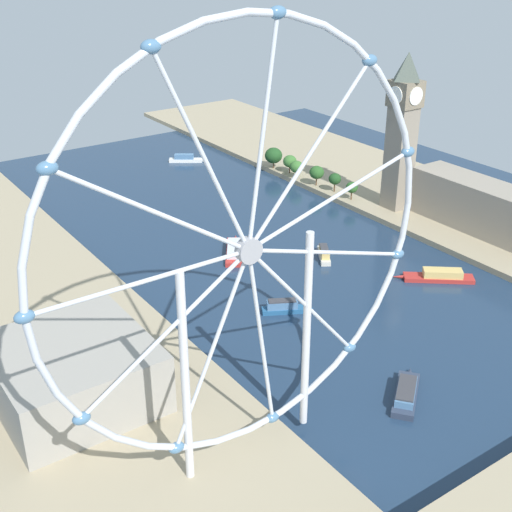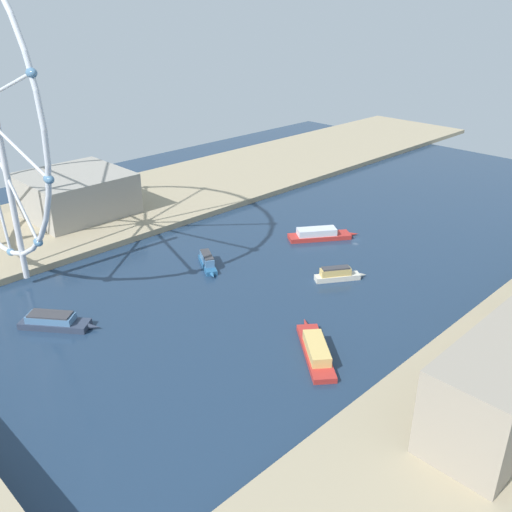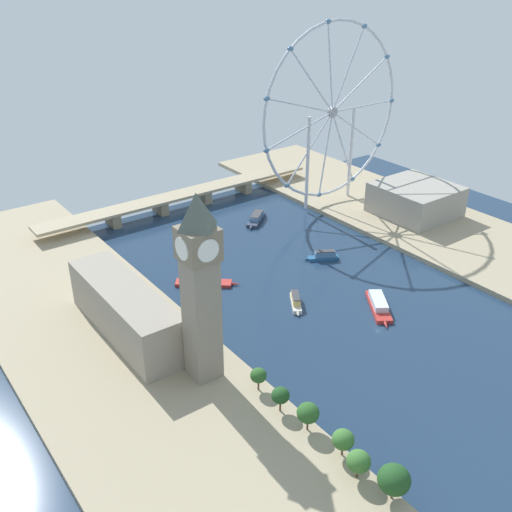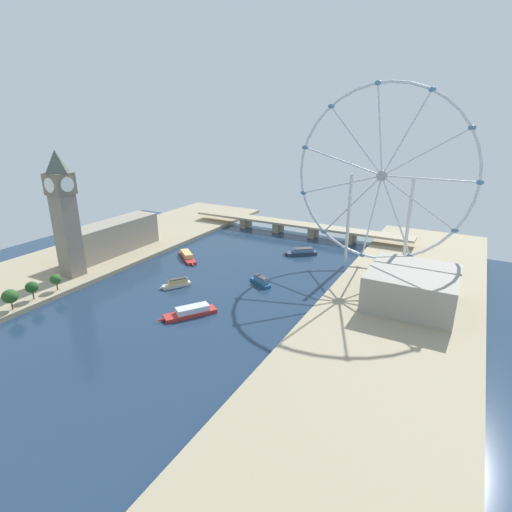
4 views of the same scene
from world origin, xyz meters
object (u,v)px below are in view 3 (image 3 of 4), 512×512
riverside_hall (415,199)px  tour_boat_4 (379,305)px  tour_boat_0 (203,281)px  parliament_block (125,311)px  tour_boat_1 (296,301)px  clock_tower (200,286)px  tour_boat_3 (256,218)px  ferris_wheel (332,113)px  tour_boat_5 (323,256)px  river_bridge (182,197)px

riverside_hall → tour_boat_4: bearing=-147.7°
riverside_hall → tour_boat_0: riverside_hall is taller
tour_boat_4 → parliament_block: bearing=-80.0°
tour_boat_1 → parliament_block: bearing=-73.5°
riverside_hall → tour_boat_0: (-171.67, 7.43, -11.50)m
parliament_block → tour_boat_1: size_ratio=4.06×
riverside_hall → tour_boat_0: 172.22m
parliament_block → tour_boat_0: parliament_block is taller
clock_tower → tour_boat_0: (43.81, 71.81, -45.63)m
tour_boat_3 → tour_boat_4: tour_boat_3 is taller
parliament_block → tour_boat_0: bearing=21.2°
riverside_hall → parliament_block: bearing=-176.3°
ferris_wheel → tour_boat_3: (-60.19, 7.59, -66.69)m
tour_boat_0 → tour_boat_1: (28.37, -48.39, 0.31)m
clock_tower → tour_boat_4: 115.16m
clock_tower → ferris_wheel: ferris_wheel is taller
tour_boat_4 → tour_boat_5: 61.05m
clock_tower → riverside_hall: 227.47m
river_bridge → tour_boat_5: river_bridge is taller
ferris_wheel → tour_boat_4: ferris_wheel is taller
clock_tower → tour_boat_4: bearing=-2.8°
tour_boat_0 → river_bridge: bearing=104.5°
parliament_block → tour_boat_3: (134.24, 75.54, -13.26)m
riverside_hall → tour_boat_1: size_ratio=2.47×
riverside_hall → tour_boat_5: riverside_hall is taller
river_bridge → parliament_block: bearing=-129.3°
clock_tower → river_bridge: (92.33, 178.54, -39.41)m
tour_boat_0 → tour_boat_1: size_ratio=1.55×
tour_boat_4 → tour_boat_5: (14.30, 59.35, 0.23)m
parliament_block → tour_boat_3: bearing=29.4°
tour_boat_1 → clock_tower: bearing=-38.6°
tour_boat_4 → river_bridge: bearing=-141.2°
parliament_block → tour_boat_4: bearing=-24.7°
tour_boat_4 → tour_boat_5: tour_boat_5 is taller
tour_boat_4 → clock_tower: bearing=-58.1°
parliament_block → tour_boat_5: parliament_block is taller
riverside_hall → tour_boat_3: 113.03m
clock_tower → tour_boat_3: bearing=46.0°
clock_tower → riverside_hall: (215.49, 64.38, -34.14)m
parliament_block → tour_boat_1: (85.59, -26.15, -13.13)m
clock_tower → tour_boat_5: size_ratio=4.08×
tour_boat_4 → tour_boat_1: bearing=-95.8°
tour_boat_3 → tour_boat_5: size_ratio=1.24×
clock_tower → tour_boat_1: clock_tower is taller
tour_boat_5 → tour_boat_3: bearing=-62.2°
parliament_block → tour_boat_1: bearing=-17.0°
clock_tower → tour_boat_4: clock_tower is taller
riverside_hall → tour_boat_4: 130.50m
ferris_wheel → clock_tower: bearing=-147.0°
parliament_block → tour_boat_3: parliament_block is taller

